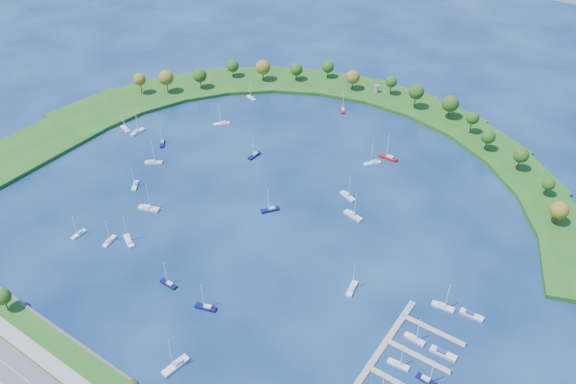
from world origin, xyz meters
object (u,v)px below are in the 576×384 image
Objects in this scene: moored_boat_5 at (254,155)px; moored_boat_7 at (251,97)px; moored_boat_4 at (373,162)px; moored_boat_19 at (176,365)px; moored_boat_18 at (348,195)px; moored_boat_16 at (135,185)px; moored_boat_15 at (137,131)px; moored_boat_12 at (148,208)px; docked_boat_8 at (415,338)px; moored_boat_8 at (125,128)px; moored_boat_10 at (388,157)px; moored_boat_9 at (222,123)px; moored_boat_21 at (352,288)px; moored_boat_17 at (169,283)px; moored_boat_14 at (353,215)px; moored_boat_1 at (153,162)px; moored_boat_3 at (129,240)px; moored_boat_0 at (206,307)px; moored_boat_13 at (270,209)px; docked_boat_9 at (443,353)px; docked_boat_10 at (443,306)px; moored_boat_6 at (162,143)px; harbor_tower at (377,89)px; moored_boat_11 at (343,109)px; docked_boat_11 at (471,315)px; docked_boat_7 at (428,380)px; moored_boat_20 at (79,233)px; moored_boat_2 at (109,241)px.

moored_boat_5 is 61.27m from moored_boat_7.
moored_boat_4 is 141.69m from moored_boat_19.
moored_boat_18 is (55.23, -2.64, 0.03)m from moored_boat_5.
moored_boat_15 is at bearing -170.59° from moored_boat_16.
moored_boat_12 is 0.97× the size of moored_boat_19.
moored_boat_8 is at bearing 171.84° from docked_boat_8.
moored_boat_8 is (-72.80, -18.75, 0.00)m from moored_boat_5.
moored_boat_19 reaches higher than moored_boat_10.
moored_boat_9 reaches higher than moored_boat_21.
moored_boat_17 is 69.37m from moored_boat_21.
moored_boat_4 is 0.93× the size of moored_boat_14.
moored_boat_14 reaches higher than moored_boat_1.
moored_boat_3 is 121.60m from moored_boat_4.
moored_boat_17 is at bearing -76.58° from moored_boat_1.
moored_boat_9 reaches higher than moored_boat_0.
moored_boat_10 reaches higher than moored_boat_16.
moored_boat_5 is 1.07× the size of moored_boat_17.
moored_boat_15 is at bearing -61.12° from moored_boat_13.
moored_boat_8 is 0.93× the size of moored_boat_9.
moored_boat_9 is at bearing 175.78° from moored_boat_14.
moored_boat_8 is at bearing -32.19° from moored_boat_4.
docked_boat_10 is at bearing 110.95° from docked_boat_9.
moored_boat_14 is at bearing 141.56° from docked_boat_8.
moored_boat_8 is (-26.63, -0.85, 0.03)m from moored_boat_6.
moored_boat_5 is at bearing 113.79° from moored_boat_16.
moored_boat_3 is 132.65m from moored_boat_7.
docked_boat_8 is at bearing 162.17° from moored_boat_7.
harbor_tower is 129.07m from moored_boat_6.
docked_boat_9 is (161.87, -26.43, -0.25)m from moored_boat_1.
moored_boat_11 is at bearing -42.50° from moored_boat_15.
moored_boat_3 reaches higher than docked_boat_9.
moored_boat_18 is at bearing 152.63° from docked_boat_11.
docked_boat_7 reaches higher than moored_boat_7.
moored_boat_0 is at bearing -163.29° from docked_boat_7.
moored_boat_8 is 0.87× the size of moored_boat_14.
moored_boat_17 is 1.21× the size of docked_boat_9.
moored_boat_0 reaches higher than docked_boat_7.
moored_boat_14 is 1.12× the size of docked_boat_10.
moored_boat_10 reaches higher than docked_boat_10.
harbor_tower is 0.45× the size of moored_boat_7.
docked_boat_10 is at bearing 106.95° from moored_boat_20.
moored_boat_0 reaches higher than harbor_tower.
moored_boat_0 reaches higher than moored_boat_7.
docked_boat_10 reaches higher than moored_boat_2.
moored_boat_15 is at bearing -2.55° from moored_boat_9.
moored_boat_14 is 1.51× the size of docked_boat_9.
moored_boat_7 is 95.50m from moored_boat_10.
moored_boat_1 is at bearing -156.97° from moored_boat_14.
moored_boat_11 is at bearing 123.98° from moored_boat_16.
moored_boat_12 reaches higher than moored_boat_4.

